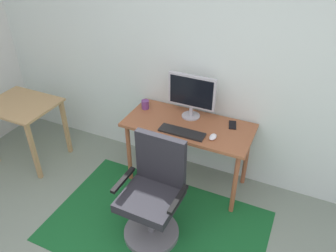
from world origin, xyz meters
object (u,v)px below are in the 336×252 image
(monitor, at_px, (192,93))
(side_table, at_px, (23,113))
(keyboard, at_px, (182,132))
(office_chair, at_px, (153,198))
(desk, at_px, (188,132))
(cell_phone, at_px, (232,125))
(computer_mouse, at_px, (213,137))
(coffee_cup, at_px, (145,104))

(monitor, height_order, side_table, monitor)
(keyboard, bearing_deg, office_chair, -91.43)
(desk, bearing_deg, office_chair, -91.11)
(monitor, xyz_separation_m, keyboard, (0.03, -0.30, -0.25))
(desk, bearing_deg, keyboard, -89.99)
(monitor, height_order, cell_phone, monitor)
(monitor, bearing_deg, computer_mouse, -39.99)
(monitor, bearing_deg, desk, -77.01)
(desk, height_order, monitor, monitor)
(computer_mouse, bearing_deg, side_table, -173.27)
(desk, relative_size, computer_mouse, 11.79)
(monitor, height_order, computer_mouse, monitor)
(monitor, xyz_separation_m, coffee_cup, (-0.48, -0.05, -0.21))
(office_chair, bearing_deg, side_table, 169.30)
(computer_mouse, xyz_separation_m, side_table, (-2.05, -0.24, -0.14))
(coffee_cup, bearing_deg, office_chair, -58.68)
(keyboard, distance_m, cell_phone, 0.50)
(computer_mouse, relative_size, office_chair, 0.11)
(office_chair, xyz_separation_m, side_table, (-1.75, 0.36, 0.19))
(keyboard, relative_size, office_chair, 0.45)
(computer_mouse, height_order, side_table, computer_mouse)
(cell_phone, bearing_deg, monitor, 167.06)
(desk, distance_m, cell_phone, 0.43)
(computer_mouse, relative_size, cell_phone, 0.74)
(coffee_cup, relative_size, office_chair, 0.10)
(cell_phone, bearing_deg, office_chair, -129.44)
(computer_mouse, height_order, coffee_cup, coffee_cup)
(side_table, bearing_deg, office_chair, -11.63)
(computer_mouse, xyz_separation_m, cell_phone, (0.10, 0.28, -0.01))
(keyboard, xyz_separation_m, side_table, (-1.76, -0.20, -0.13))
(keyboard, relative_size, coffee_cup, 4.77)
(computer_mouse, height_order, office_chair, office_chair)
(coffee_cup, relative_size, side_table, 0.13)
(keyboard, xyz_separation_m, office_chair, (-0.01, -0.56, -0.32))
(cell_phone, bearing_deg, desk, -173.35)
(cell_phone, relative_size, side_table, 0.20)
(desk, height_order, keyboard, keyboard)
(side_table, bearing_deg, monitor, 16.34)
(computer_mouse, distance_m, office_chair, 0.75)
(keyboard, height_order, office_chair, office_chair)
(keyboard, distance_m, computer_mouse, 0.29)
(cell_phone, distance_m, office_chair, 1.02)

